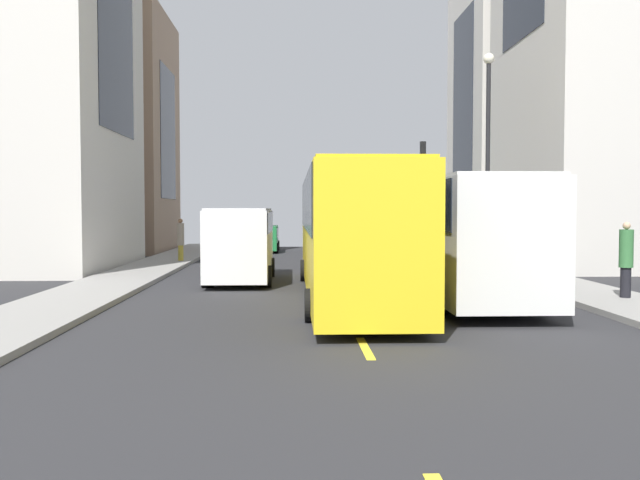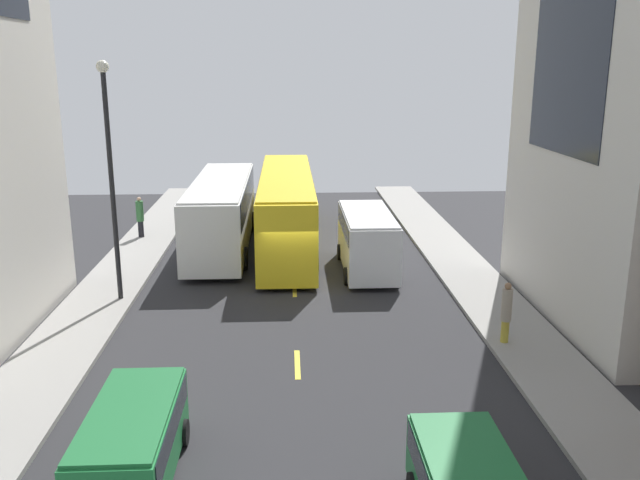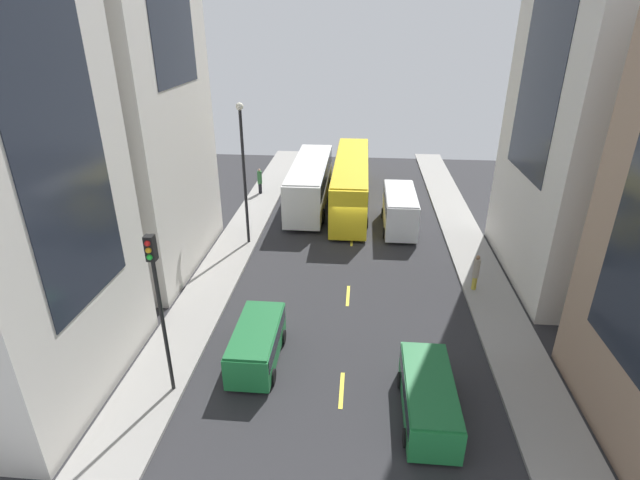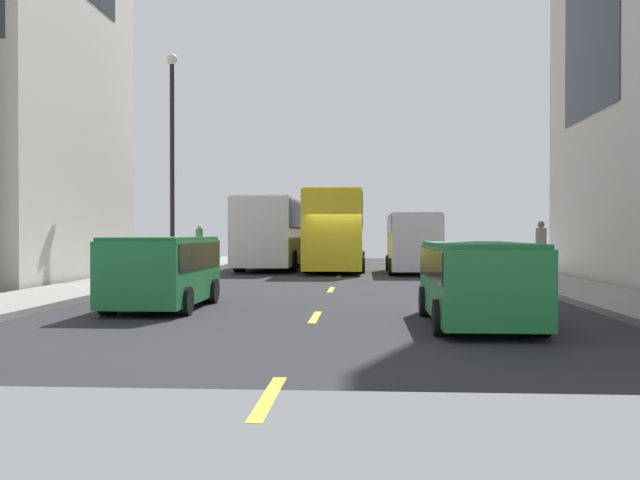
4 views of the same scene
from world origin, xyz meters
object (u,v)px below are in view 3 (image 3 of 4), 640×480
object	(u,v)px
pedestrian_waiting_curb	(260,180)
traffic_light_near_corner	(157,289)
streetcar_yellow	(351,178)
pedestrian_crossing_mid	(476,271)
delivery_van_white	(400,207)
car_green_0	(429,395)
car_green_1	(257,341)
city_bus_white	(310,180)

from	to	relation	value
pedestrian_waiting_curb	traffic_light_near_corner	size ratio (longest dim) A/B	0.32
streetcar_yellow	pedestrian_crossing_mid	world-z (taller)	streetcar_yellow
streetcar_yellow	traffic_light_near_corner	world-z (taller)	traffic_light_near_corner
delivery_van_white	traffic_light_near_corner	distance (m)	19.67
car_green_0	car_green_1	size ratio (longest dim) A/B	1.09
streetcar_yellow	pedestrian_crossing_mid	xyz separation A→B (m)	(6.86, -12.52, -0.93)
car_green_0	pedestrian_waiting_curb	xyz separation A→B (m)	(-10.83, 23.17, 0.31)
car_green_1	pedestrian_waiting_curb	distance (m)	21.09
car_green_0	pedestrian_crossing_mid	world-z (taller)	pedestrian_crossing_mid
pedestrian_crossing_mid	pedestrian_waiting_curb	size ratio (longest dim) A/B	0.96
traffic_light_near_corner	city_bus_white	bearing A→B (deg)	81.75
delivery_van_white	car_green_0	distance (m)	17.26
pedestrian_waiting_curb	traffic_light_near_corner	world-z (taller)	traffic_light_near_corner
car_green_0	traffic_light_near_corner	size ratio (longest dim) A/B	0.71
city_bus_white	car_green_1	distance (m)	18.87
city_bus_white	delivery_van_white	distance (m)	7.74
streetcar_yellow	delivery_van_white	xyz separation A→B (m)	(3.44, -4.32, -0.61)
streetcar_yellow	car_green_0	size ratio (longest dim) A/B	3.13
streetcar_yellow	car_green_1	distance (m)	19.40
streetcar_yellow	delivery_van_white	size ratio (longest dim) A/B	2.47
car_green_1	traffic_light_near_corner	xyz separation A→B (m)	(-2.85, -2.13, 3.62)
car_green_1	pedestrian_crossing_mid	world-z (taller)	pedestrian_crossing_mid
car_green_0	traffic_light_near_corner	xyz separation A→B (m)	(-9.57, 0.36, 3.67)
city_bus_white	streetcar_yellow	bearing A→B (deg)	4.42
car_green_0	traffic_light_near_corner	world-z (taller)	traffic_light_near_corner
car_green_0	pedestrian_waiting_curb	world-z (taller)	pedestrian_waiting_curb
city_bus_white	delivery_van_white	xyz separation A→B (m)	(6.56, -4.08, -0.49)
city_bus_white	car_green_1	size ratio (longest dim) A/B	2.74
pedestrian_crossing_mid	pedestrian_waiting_curb	bearing A→B (deg)	57.52
car_green_0	pedestrian_waiting_curb	distance (m)	25.57
car_green_1	traffic_light_near_corner	distance (m)	5.07
delivery_van_white	pedestrian_crossing_mid	distance (m)	8.90
streetcar_yellow	traffic_light_near_corner	bearing A→B (deg)	-106.19
streetcar_yellow	car_green_0	world-z (taller)	streetcar_yellow
pedestrian_crossing_mid	delivery_van_white	bearing A→B (deg)	34.87
car_green_0	car_green_1	bearing A→B (deg)	159.72
streetcar_yellow	pedestrian_crossing_mid	distance (m)	14.31
streetcar_yellow	car_green_0	xyz separation A→B (m)	(3.41, -21.56, -1.21)
city_bus_white	streetcar_yellow	distance (m)	3.13
city_bus_white	pedestrian_crossing_mid	distance (m)	15.85
pedestrian_crossing_mid	traffic_light_near_corner	world-z (taller)	traffic_light_near_corner
city_bus_white	traffic_light_near_corner	distance (m)	21.34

